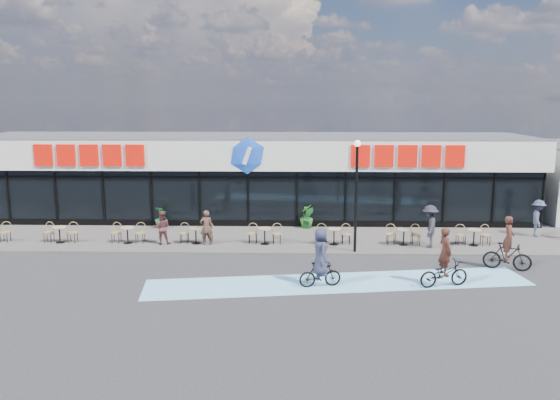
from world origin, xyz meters
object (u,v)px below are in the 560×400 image
Objects in this scene: potted_plant_left at (161,217)px; cyclist_a at (444,267)px; potted_plant_right at (308,218)px; pedestrian_b at (538,218)px; pedestrian_a at (430,226)px; potted_plant_mid at (306,216)px; cyclist_b at (508,251)px; patron_right at (162,228)px; lamp_post at (356,186)px; patron_left at (206,227)px.

cyclist_a reaches higher than potted_plant_left.
cyclist_a reaches higher than potted_plant_right.
potted_plant_right is 0.62× the size of pedestrian_b.
potted_plant_left is 0.58× the size of pedestrian_a.
potted_plant_right is at bearing 118.86° from cyclist_a.
cyclist_b is (7.70, -6.50, 0.07)m from potted_plant_mid.
potted_plant_right is at bearing -59.66° from potted_plant_mid.
pedestrian_b reaches higher than patron_right.
pedestrian_b reaches higher than potted_plant_right.
pedestrian_a is 4.95m from cyclist_a.
potted_plant_right is at bearing 114.22° from lamp_post.
potted_plant_right is 0.58× the size of pedestrian_a.
pedestrian_a is (5.30, -3.52, 0.40)m from potted_plant_right.
cyclist_b is at bearing 154.04° from patron_left.
potted_plant_left is 0.92× the size of potted_plant_mid.
pedestrian_a is 3.71m from cyclist_b.
lamp_post is 4.36× the size of potted_plant_left.
lamp_post is 4.01× the size of potted_plant_mid.
cyclist_b is (14.31, -3.12, -0.10)m from patron_right.
lamp_post is 2.23× the size of cyclist_b.
potted_plant_left is at bearing -178.14° from potted_plant_mid.
cyclist_b is at bearing 166.23° from pedestrian_b.
lamp_post is 3.95m from pedestrian_a.
patron_right is at bearing -76.72° from pedestrian_a.
potted_plant_mid is 0.13m from potted_plant_right.
lamp_post is 5.43m from cyclist_a.
potted_plant_left is 13.23m from pedestrian_a.
cyclist_a is (4.64, -8.42, 0.06)m from potted_plant_right.
cyclist_a is (11.31, -5.15, -0.15)m from patron_right.
potted_plant_right is at bearing -109.14° from pedestrian_a.
patron_right is at bearing -12.74° from patron_left.
lamp_post is at bearing -23.85° from potted_plant_left.
patron_right is (-2.02, 0.03, -0.03)m from patron_left.
patron_left reaches higher than potted_plant_right.
pedestrian_b is at bearing 125.11° from pedestrian_a.
pedestrian_b reaches higher than patron_left.
cyclist_a is at bearing -56.72° from lamp_post.
potted_plant_left is 18.49m from pedestrian_b.
pedestrian_b is at bearing 17.84° from lamp_post.
pedestrian_b is (9.03, 2.91, -1.99)m from lamp_post.
patron_right is at bearing 167.68° from cyclist_b.
cyclist_a is 1.01× the size of cyclist_b.
pedestrian_b is (10.96, -1.39, 0.34)m from potted_plant_right.
patron_right is (-6.61, -3.38, 0.17)m from potted_plant_mid.
pedestrian_a reaches higher than patron_right.
potted_plant_mid is 0.75× the size of patron_left.
potted_plant_left is 7.43m from potted_plant_mid.
cyclist_a is at bearing -34.35° from potted_plant_left.
lamp_post is 4.35× the size of potted_plant_right.
potted_plant_mid is 0.63× the size of pedestrian_a.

